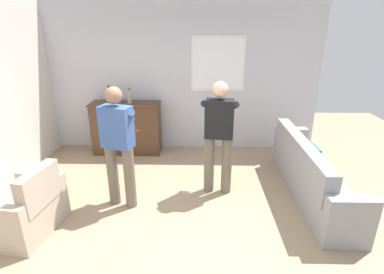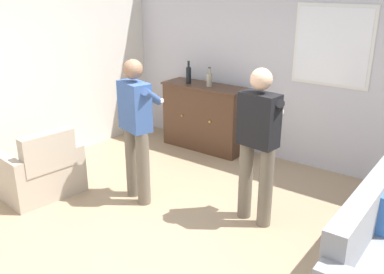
{
  "view_description": "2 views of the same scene",
  "coord_description": "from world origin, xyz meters",
  "px_view_note": "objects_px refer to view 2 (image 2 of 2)",
  "views": [
    {
      "loc": [
        0.28,
        -3.17,
        2.4
      ],
      "look_at": [
        0.21,
        0.24,
        1.11
      ],
      "focal_mm": 28.0,
      "sensor_mm": 36.0,
      "label": 1
    },
    {
      "loc": [
        2.47,
        -2.85,
        2.47
      ],
      "look_at": [
        0.14,
        0.29,
        1.04
      ],
      "focal_mm": 40.0,
      "sensor_mm": 36.0,
      "label": 2
    }
  ],
  "objects_px": {
    "bottle_liquor_amber": "(189,75)",
    "person_standing_left": "(136,125)",
    "sideboard_cabinet": "(204,117)",
    "person_standing_right": "(259,140)",
    "armchair": "(42,173)",
    "bottle_wine_green": "(209,79)"
  },
  "relations": [
    {
      "from": "bottle_wine_green",
      "to": "bottle_liquor_amber",
      "type": "relative_size",
      "value": 0.84
    },
    {
      "from": "bottle_liquor_amber",
      "to": "person_standing_left",
      "type": "bearing_deg",
      "value": -71.38
    },
    {
      "from": "bottle_wine_green",
      "to": "person_standing_right",
      "type": "xyz_separation_m",
      "value": [
        1.59,
        -1.43,
        -0.17
      ]
    },
    {
      "from": "bottle_liquor_amber",
      "to": "person_standing_right",
      "type": "relative_size",
      "value": 0.2
    },
    {
      "from": "armchair",
      "to": "person_standing_left",
      "type": "height_order",
      "value": "person_standing_left"
    },
    {
      "from": "bottle_wine_green",
      "to": "person_standing_left",
      "type": "distance_m",
      "value": 1.84
    },
    {
      "from": "sideboard_cabinet",
      "to": "bottle_liquor_amber",
      "type": "height_order",
      "value": "bottle_liquor_amber"
    },
    {
      "from": "person_standing_left",
      "to": "person_standing_right",
      "type": "xyz_separation_m",
      "value": [
        1.35,
        0.39,
        0.0
      ]
    },
    {
      "from": "armchair",
      "to": "sideboard_cabinet",
      "type": "relative_size",
      "value": 0.72
    },
    {
      "from": "bottle_wine_green",
      "to": "bottle_liquor_amber",
      "type": "xyz_separation_m",
      "value": [
        -0.36,
        -0.03,
        0.03
      ]
    },
    {
      "from": "bottle_wine_green",
      "to": "bottle_liquor_amber",
      "type": "distance_m",
      "value": 0.36
    },
    {
      "from": "bottle_liquor_amber",
      "to": "person_standing_right",
      "type": "xyz_separation_m",
      "value": [
        1.95,
        -1.4,
        -0.2
      ]
    },
    {
      "from": "bottle_liquor_amber",
      "to": "person_standing_left",
      "type": "height_order",
      "value": "person_standing_left"
    },
    {
      "from": "armchair",
      "to": "bottle_liquor_amber",
      "type": "bearing_deg",
      "value": 80.27
    },
    {
      "from": "armchair",
      "to": "person_standing_right",
      "type": "xyz_separation_m",
      "value": [
        2.36,
        1.0,
        0.65
      ]
    },
    {
      "from": "person_standing_left",
      "to": "bottle_wine_green",
      "type": "bearing_deg",
      "value": 97.54
    },
    {
      "from": "bottle_liquor_amber",
      "to": "person_standing_right",
      "type": "bearing_deg",
      "value": -35.68
    },
    {
      "from": "person_standing_left",
      "to": "person_standing_right",
      "type": "distance_m",
      "value": 1.4
    },
    {
      "from": "sideboard_cabinet",
      "to": "bottle_wine_green",
      "type": "height_order",
      "value": "bottle_wine_green"
    },
    {
      "from": "sideboard_cabinet",
      "to": "person_standing_right",
      "type": "bearing_deg",
      "value": -40.71
    },
    {
      "from": "bottle_wine_green",
      "to": "person_standing_right",
      "type": "bearing_deg",
      "value": -41.94
    },
    {
      "from": "bottle_wine_green",
      "to": "sideboard_cabinet",
      "type": "bearing_deg",
      "value": 166.33
    }
  ]
}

